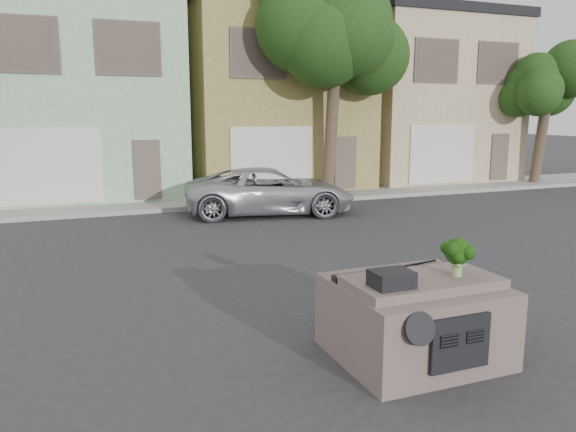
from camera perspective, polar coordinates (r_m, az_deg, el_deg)
ground_plane at (r=10.23m, az=3.00°, el=-7.51°), size 120.00×120.00×0.00m
sidewalk at (r=20.00m, az=-9.60°, el=1.47°), size 40.00×3.00×0.15m
townhouse_mint at (r=23.35m, az=-20.62°, el=11.35°), size 7.20×8.20×7.55m
townhouse_tan at (r=24.70m, az=-2.59°, el=11.91°), size 7.20×8.20×7.55m
townhouse_beige at (r=28.06m, az=12.35°, el=11.52°), size 7.20×8.20×7.55m
silver_pickup at (r=17.69m, az=-1.85°, el=0.20°), size 5.64×3.44×1.46m
tree_near at (r=20.76m, az=4.46°, el=13.47°), size 4.40×4.00×8.50m
tree_far at (r=26.67m, az=24.38°, el=9.23°), size 3.20×3.00×6.00m
car_dashboard at (r=7.58m, az=12.66°, el=-9.84°), size 2.00×1.80×1.12m
instrument_hump at (r=6.79m, az=10.47°, el=-6.30°), size 0.48×0.38×0.20m
wiper_arm at (r=7.86m, az=12.97°, el=-4.75°), size 0.69×0.15×0.02m
broccoli at (r=7.40m, az=16.86°, el=-3.96°), size 0.56×0.56×0.50m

